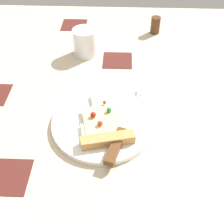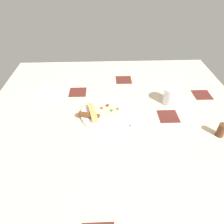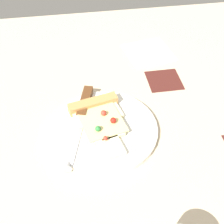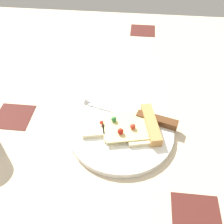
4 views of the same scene
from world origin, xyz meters
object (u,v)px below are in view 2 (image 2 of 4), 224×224
at_px(pizza_slice, 102,111).
at_px(pepper_shaker, 221,130).
at_px(napkin, 52,93).
at_px(plate, 108,113).
at_px(drinking_glass, 171,96).
at_px(knife, 99,118).

xyz_separation_m(pizza_slice, pepper_shaker, (0.48, -0.15, 0.01)).
bearing_deg(pepper_shaker, napkin, 155.81).
relative_size(pizza_slice, napkin, 1.44).
height_order(pizza_slice, pepper_shaker, pepper_shaker).
relative_size(plate, napkin, 1.90).
distance_m(pizza_slice, pepper_shaker, 0.50).
height_order(plate, drinking_glass, drinking_glass).
relative_size(plate, pepper_shaker, 4.27).
bearing_deg(pepper_shaker, plate, 161.09).
bearing_deg(napkin, plate, -31.58).
bearing_deg(napkin, drinking_glass, -9.91).
bearing_deg(knife, pizza_slice, 177.51).
bearing_deg(plate, knife, -130.04).
bearing_deg(knife, napkin, -115.38).
xyz_separation_m(plate, pepper_shaker, (0.45, -0.15, 0.02)).
bearing_deg(plate, pepper_shaker, -18.91).
xyz_separation_m(knife, pepper_shaker, (0.49, -0.11, 0.01)).
bearing_deg(knife, plate, 156.40).
relative_size(plate, drinking_glass, 2.95).
distance_m(pizza_slice, napkin, 0.32).
bearing_deg(drinking_glass, plate, -166.51).
relative_size(drinking_glass, napkin, 0.64).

